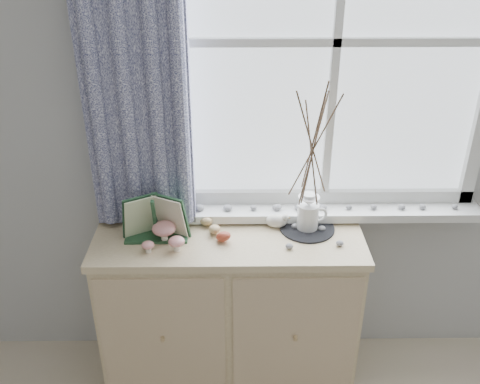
{
  "coord_description": "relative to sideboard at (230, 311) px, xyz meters",
  "views": [
    {
      "loc": [
        -0.12,
        -0.24,
        2.15
      ],
      "look_at": [
        -0.1,
        1.7,
        1.1
      ],
      "focal_mm": 40.0,
      "sensor_mm": 36.0,
      "label": 1
    }
  ],
  "objects": [
    {
      "name": "botanical_book",
      "position": [
        -0.32,
        -0.04,
        0.53
      ],
      "size": [
        0.32,
        0.14,
        0.22
      ],
      "primitive_type": null,
      "rotation": [
        0.0,
        0.0,
        0.02
      ],
      "color": "#204429",
      "rests_on": "sideboard"
    },
    {
      "name": "crocheted_doily",
      "position": [
        0.36,
        0.06,
        0.43
      ],
      "size": [
        0.25,
        0.25,
        0.01
      ],
      "primitive_type": "cylinder",
      "color": "black",
      "rests_on": "sideboard"
    },
    {
      "name": "sideboard_pebbles",
      "position": [
        0.33,
        0.01,
        0.44
      ],
      "size": [
        0.33,
        0.23,
        0.02
      ],
      "color": "#959598",
      "rests_on": "sideboard"
    },
    {
      "name": "twig_pitcher",
      "position": [
        0.36,
        0.06,
        0.84
      ],
      "size": [
        0.32,
        0.32,
        0.73
      ],
      "rotation": [
        0.0,
        0.0,
        0.31
      ],
      "color": "silver",
      "rests_on": "crocheted_doily"
    },
    {
      "name": "wooden_eggs",
      "position": [
        -0.06,
        0.03,
        0.45
      ],
      "size": [
        0.13,
        0.17,
        0.07
      ],
      "color": "tan",
      "rests_on": "sideboard"
    },
    {
      "name": "toadstool_cluster",
      "position": [
        -0.27,
        -0.06,
        0.48
      ],
      "size": [
        0.18,
        0.16,
        0.1
      ],
      "color": "silver",
      "rests_on": "sideboard"
    },
    {
      "name": "songbird_figurine",
      "position": [
        0.22,
        0.08,
        0.46
      ],
      "size": [
        0.14,
        0.08,
        0.07
      ],
      "primitive_type": null,
      "rotation": [
        0.0,
        0.0,
        -0.17
      ],
      "color": "silver",
      "rests_on": "sideboard"
    },
    {
      "name": "sideboard",
      "position": [
        0.0,
        0.0,
        0.0
      ],
      "size": [
        1.2,
        0.45,
        0.85
      ],
      "color": "beige",
      "rests_on": "ground"
    }
  ]
}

